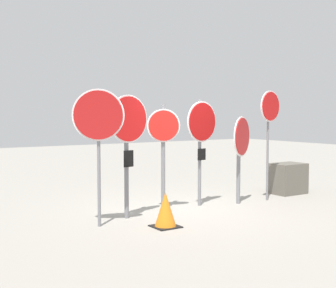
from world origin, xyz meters
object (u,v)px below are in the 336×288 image
object	(u,v)px
stop_sign_1	(128,133)
stop_sign_0	(98,123)
storage_crate	(288,178)
stop_sign_2	(163,139)
stop_sign_3	(201,131)
traffic_cone_0	(165,210)
stop_sign_4	(241,144)
stop_sign_5	(270,116)

from	to	relation	value
stop_sign_1	stop_sign_0	bearing A→B (deg)	-168.53
storage_crate	stop_sign_2	bearing A→B (deg)	-179.37
stop_sign_3	traffic_cone_0	xyz separation A→B (m)	(-1.69, -1.17, -1.33)
stop_sign_1	stop_sign_2	bearing A→B (deg)	3.31
storage_crate	stop_sign_4	bearing A→B (deg)	-169.48
stop_sign_0	storage_crate	distance (m)	5.66
traffic_cone_0	stop_sign_5	bearing A→B (deg)	13.53
stop_sign_0	stop_sign_1	bearing A→B (deg)	49.09
stop_sign_1	stop_sign_5	distance (m)	3.62
stop_sign_4	stop_sign_5	world-z (taller)	stop_sign_5
stop_sign_3	stop_sign_5	xyz separation A→B (m)	(1.68, -0.36, 0.32)
traffic_cone_0	stop_sign_0	bearing A→B (deg)	146.80
stop_sign_0	stop_sign_2	xyz separation A→B (m)	(1.70, 0.55, -0.36)
storage_crate	stop_sign_3	bearing A→B (deg)	-178.82
stop_sign_3	stop_sign_4	bearing A→B (deg)	-28.27
stop_sign_2	storage_crate	xyz separation A→B (m)	(3.74, 0.04, -1.10)
stop_sign_0	stop_sign_5	bearing A→B (deg)	29.04
stop_sign_2	storage_crate	bearing A→B (deg)	26.38
stop_sign_5	stop_sign_2	bearing A→B (deg)	161.54
stop_sign_0	stop_sign_3	distance (m)	2.73
stop_sign_2	stop_sign_0	bearing A→B (deg)	-136.46
stop_sign_4	stop_sign_5	size ratio (longest dim) A/B	0.77
stop_sign_1	storage_crate	xyz separation A→B (m)	(4.69, 0.28, -1.27)
stop_sign_3	stop_sign_4	xyz separation A→B (m)	(0.88, -0.29, -0.29)
stop_sign_0	stop_sign_2	bearing A→B (deg)	44.62
stop_sign_1	stop_sign_4	distance (m)	2.81
stop_sign_0	traffic_cone_0	world-z (taller)	stop_sign_0
stop_sign_4	traffic_cone_0	distance (m)	2.90
stop_sign_1	stop_sign_3	distance (m)	1.93
stop_sign_1	stop_sign_2	size ratio (longest dim) A/B	1.07
stop_sign_2	stop_sign_4	xyz separation A→B (m)	(1.84, -0.31, -0.13)
stop_sign_5	storage_crate	xyz separation A→B (m)	(1.08, 0.42, -1.58)
stop_sign_3	storage_crate	bearing A→B (deg)	-8.51
stop_sign_2	stop_sign_1	bearing A→B (deg)	-140.16
storage_crate	traffic_cone_0	bearing A→B (deg)	-164.55
stop_sign_0	storage_crate	xyz separation A→B (m)	(5.44, 0.59, -1.46)
stop_sign_2	stop_sign_5	distance (m)	2.72
stop_sign_3	traffic_cone_0	bearing A→B (deg)	-154.85
stop_sign_3	stop_sign_4	world-z (taller)	stop_sign_3
stop_sign_4	traffic_cone_0	world-z (taller)	stop_sign_4
stop_sign_1	stop_sign_3	size ratio (longest dim) A/B	1.02
stop_sign_1	stop_sign_2	xyz separation A→B (m)	(0.95, 0.24, -0.17)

